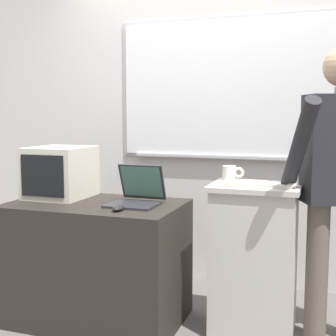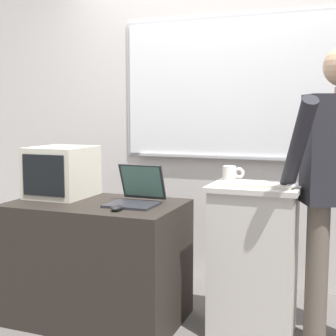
{
  "view_description": "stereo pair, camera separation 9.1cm",
  "coord_description": "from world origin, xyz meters",
  "px_view_note": "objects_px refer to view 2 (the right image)",
  "views": [
    {
      "loc": [
        0.86,
        -2.36,
        1.34
      ],
      "look_at": [
        -0.11,
        0.43,
        1.0
      ],
      "focal_mm": 50.0,
      "sensor_mm": 36.0,
      "label": 1
    },
    {
      "loc": [
        0.95,
        -2.33,
        1.34
      ],
      "look_at": [
        -0.11,
        0.43,
        1.0
      ],
      "focal_mm": 50.0,
      "sensor_mm": 36.0,
      "label": 2
    }
  ],
  "objects_px": {
    "crt_monitor": "(62,172)",
    "computer_mouse_by_laptop": "(117,208)",
    "computer_mouse_by_keyboard": "(291,186)",
    "lectern_podium": "(254,260)",
    "wireless_keyboard": "(257,185)",
    "side_desk": "(97,261)",
    "laptop": "(137,193)",
    "coffee_mug": "(230,173)"
  },
  "relations": [
    {
      "from": "crt_monitor",
      "to": "computer_mouse_by_laptop",
      "type": "bearing_deg",
      "value": -27.58
    },
    {
      "from": "computer_mouse_by_keyboard",
      "to": "crt_monitor",
      "type": "height_order",
      "value": "crt_monitor"
    },
    {
      "from": "computer_mouse_by_keyboard",
      "to": "lectern_podium",
      "type": "bearing_deg",
      "value": 162.37
    },
    {
      "from": "wireless_keyboard",
      "to": "computer_mouse_by_keyboard",
      "type": "xyz_separation_m",
      "value": [
        0.19,
        -0.01,
        0.01
      ]
    },
    {
      "from": "lectern_podium",
      "to": "computer_mouse_by_keyboard",
      "type": "relative_size",
      "value": 9.22
    },
    {
      "from": "lectern_podium",
      "to": "computer_mouse_by_laptop",
      "type": "distance_m",
      "value": 0.89
    },
    {
      "from": "computer_mouse_by_laptop",
      "to": "side_desk",
      "type": "bearing_deg",
      "value": 141.99
    },
    {
      "from": "wireless_keyboard",
      "to": "computer_mouse_by_keyboard",
      "type": "bearing_deg",
      "value": -4.38
    },
    {
      "from": "side_desk",
      "to": "laptop",
      "type": "relative_size",
      "value": 3.26
    },
    {
      "from": "lectern_podium",
      "to": "computer_mouse_by_keyboard",
      "type": "distance_m",
      "value": 0.53
    },
    {
      "from": "side_desk",
      "to": "wireless_keyboard",
      "type": "distance_m",
      "value": 1.15
    },
    {
      "from": "lectern_podium",
      "to": "computer_mouse_by_laptop",
      "type": "height_order",
      "value": "lectern_podium"
    },
    {
      "from": "lectern_podium",
      "to": "laptop",
      "type": "bearing_deg",
      "value": -171.3
    },
    {
      "from": "laptop",
      "to": "computer_mouse_by_laptop",
      "type": "relative_size",
      "value": 3.36
    },
    {
      "from": "wireless_keyboard",
      "to": "coffee_mug",
      "type": "bearing_deg",
      "value": 136.53
    },
    {
      "from": "laptop",
      "to": "wireless_keyboard",
      "type": "relative_size",
      "value": 0.83
    },
    {
      "from": "side_desk",
      "to": "coffee_mug",
      "type": "bearing_deg",
      "value": 20.69
    },
    {
      "from": "lectern_podium",
      "to": "coffee_mug",
      "type": "distance_m",
      "value": 0.56
    },
    {
      "from": "laptop",
      "to": "computer_mouse_by_keyboard",
      "type": "distance_m",
      "value": 0.95
    },
    {
      "from": "lectern_podium",
      "to": "crt_monitor",
      "type": "relative_size",
      "value": 2.17
    },
    {
      "from": "wireless_keyboard",
      "to": "computer_mouse_by_keyboard",
      "type": "relative_size",
      "value": 4.03
    },
    {
      "from": "side_desk",
      "to": "lectern_podium",
      "type": "bearing_deg",
      "value": 9.33
    },
    {
      "from": "side_desk",
      "to": "crt_monitor",
      "type": "height_order",
      "value": "crt_monitor"
    },
    {
      "from": "computer_mouse_by_keyboard",
      "to": "coffee_mug",
      "type": "distance_m",
      "value": 0.45
    },
    {
      "from": "coffee_mug",
      "to": "computer_mouse_by_keyboard",
      "type": "bearing_deg",
      "value": -27.65
    },
    {
      "from": "laptop",
      "to": "coffee_mug",
      "type": "relative_size",
      "value": 2.39
    },
    {
      "from": "computer_mouse_by_keyboard",
      "to": "crt_monitor",
      "type": "relative_size",
      "value": 0.24
    },
    {
      "from": "side_desk",
      "to": "laptop",
      "type": "bearing_deg",
      "value": 11.04
    },
    {
      "from": "side_desk",
      "to": "crt_monitor",
      "type": "xyz_separation_m",
      "value": [
        -0.33,
        0.11,
        0.56
      ]
    },
    {
      "from": "coffee_mug",
      "to": "side_desk",
      "type": "bearing_deg",
      "value": -159.31
    },
    {
      "from": "lectern_podium",
      "to": "laptop",
      "type": "height_order",
      "value": "laptop"
    },
    {
      "from": "lectern_podium",
      "to": "computer_mouse_by_laptop",
      "type": "bearing_deg",
      "value": -154.53
    },
    {
      "from": "laptop",
      "to": "crt_monitor",
      "type": "xyz_separation_m",
      "value": [
        -0.59,
        0.06,
        0.1
      ]
    },
    {
      "from": "computer_mouse_by_keyboard",
      "to": "wireless_keyboard",
      "type": "bearing_deg",
      "value": 175.62
    },
    {
      "from": "laptop",
      "to": "wireless_keyboard",
      "type": "distance_m",
      "value": 0.75
    },
    {
      "from": "wireless_keyboard",
      "to": "crt_monitor",
      "type": "relative_size",
      "value": 0.95
    },
    {
      "from": "computer_mouse_by_laptop",
      "to": "computer_mouse_by_keyboard",
      "type": "relative_size",
      "value": 1.0
    },
    {
      "from": "side_desk",
      "to": "wireless_keyboard",
      "type": "height_order",
      "value": "wireless_keyboard"
    },
    {
      "from": "computer_mouse_by_keyboard",
      "to": "coffee_mug",
      "type": "xyz_separation_m",
      "value": [
        -0.4,
        0.21,
        0.03
      ]
    },
    {
      "from": "lectern_podium",
      "to": "computer_mouse_by_keyboard",
      "type": "xyz_separation_m",
      "value": [
        0.22,
        -0.07,
        0.48
      ]
    },
    {
      "from": "crt_monitor",
      "to": "coffee_mug",
      "type": "height_order",
      "value": "crt_monitor"
    },
    {
      "from": "laptop",
      "to": "crt_monitor",
      "type": "distance_m",
      "value": 0.6
    }
  ]
}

